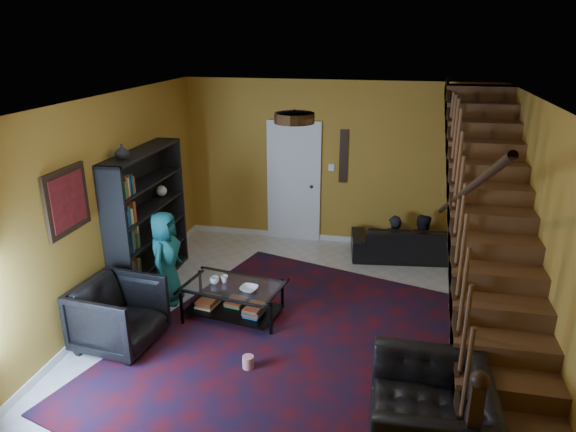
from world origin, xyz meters
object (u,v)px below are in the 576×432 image
(bookshelf, at_px, (148,222))
(coffee_table, at_px, (233,299))
(sofa, at_px, (410,242))
(armchair_left, at_px, (119,315))
(armchair_right, at_px, (430,416))

(bookshelf, xyz_separation_m, coffee_table, (1.47, -0.71, -0.70))
(sofa, xyz_separation_m, coffee_table, (-2.27, -2.41, -0.01))
(armchair_left, xyz_separation_m, armchair_right, (3.49, -0.95, -0.02))
(coffee_table, bearing_deg, bookshelf, 154.32)
(armchair_right, distance_m, coffee_table, 3.00)
(sofa, relative_size, coffee_table, 1.44)
(sofa, bearing_deg, armchair_left, 37.07)
(sofa, relative_size, armchair_left, 2.14)
(sofa, height_order, armchair_left, armchair_left)
(armchair_right, bearing_deg, bookshelf, -124.94)
(sofa, bearing_deg, coffee_table, 39.61)
(bookshelf, distance_m, sofa, 4.17)
(armchair_right, bearing_deg, coffee_table, -129.16)
(bookshelf, height_order, armchair_right, bookshelf)
(armchair_left, distance_m, armchair_right, 3.62)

